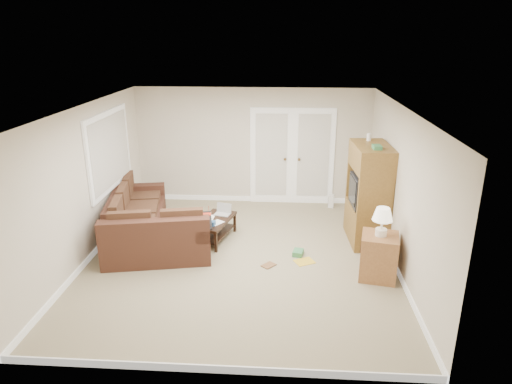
# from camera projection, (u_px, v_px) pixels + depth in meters

# --- Properties ---
(floor) EXTENTS (5.50, 5.50, 0.00)m
(floor) POSITION_uv_depth(u_px,v_px,m) (241.00, 258.00, 7.63)
(floor) COLOR gray
(floor) RESTS_ON ground
(ceiling) EXTENTS (5.00, 5.50, 0.02)m
(ceiling) POSITION_uv_depth(u_px,v_px,m) (239.00, 108.00, 6.81)
(ceiling) COLOR white
(ceiling) RESTS_ON wall_back
(wall_left) EXTENTS (0.02, 5.50, 2.50)m
(wall_left) POSITION_uv_depth(u_px,v_px,m) (87.00, 184.00, 7.37)
(wall_left) COLOR beige
(wall_left) RESTS_ON floor
(wall_right) EXTENTS (0.02, 5.50, 2.50)m
(wall_right) POSITION_uv_depth(u_px,v_px,m) (401.00, 191.00, 7.07)
(wall_right) COLOR beige
(wall_right) RESTS_ON floor
(wall_back) EXTENTS (5.00, 0.02, 2.50)m
(wall_back) POSITION_uv_depth(u_px,v_px,m) (253.00, 146.00, 9.81)
(wall_back) COLOR beige
(wall_back) RESTS_ON floor
(wall_front) EXTENTS (5.00, 0.02, 2.50)m
(wall_front) POSITION_uv_depth(u_px,v_px,m) (214.00, 274.00, 4.63)
(wall_front) COLOR beige
(wall_front) RESTS_ON floor
(baseboards) EXTENTS (5.00, 5.50, 0.10)m
(baseboards) POSITION_uv_depth(u_px,v_px,m) (241.00, 255.00, 7.62)
(baseboards) COLOR white
(baseboards) RESTS_ON floor
(french_doors) EXTENTS (1.80, 0.05, 2.13)m
(french_doors) POSITION_uv_depth(u_px,v_px,m) (292.00, 157.00, 9.80)
(french_doors) COLOR white
(french_doors) RESTS_ON floor
(window_left) EXTENTS (0.05, 1.92, 1.42)m
(window_left) POSITION_uv_depth(u_px,v_px,m) (110.00, 151.00, 8.21)
(window_left) COLOR white
(window_left) RESTS_ON wall_left
(sectional_sofa) EXTENTS (2.24, 2.76, 0.82)m
(sectional_sofa) POSITION_uv_depth(u_px,v_px,m) (146.00, 226.00, 8.09)
(sectional_sofa) COLOR #48271B
(sectional_sofa) RESTS_ON floor
(coffee_table) EXTENTS (0.72, 1.07, 0.67)m
(coffee_table) POSITION_uv_depth(u_px,v_px,m) (215.00, 228.00, 8.25)
(coffee_table) COLOR black
(coffee_table) RESTS_ON floor
(tv_armoire) EXTENTS (0.66, 1.13, 1.89)m
(tv_armoire) POSITION_uv_depth(u_px,v_px,m) (369.00, 194.00, 8.01)
(tv_armoire) COLOR brown
(tv_armoire) RESTS_ON floor
(side_cabinet) EXTENTS (0.63, 0.63, 1.14)m
(side_cabinet) POSITION_uv_depth(u_px,v_px,m) (379.00, 253.00, 6.91)
(side_cabinet) COLOR #996438
(side_cabinet) RESTS_ON floor
(space_heater) EXTENTS (0.13, 0.12, 0.29)m
(space_heater) POSITION_uv_depth(u_px,v_px,m) (331.00, 201.00, 9.79)
(space_heater) COLOR white
(space_heater) RESTS_ON floor
(floor_magazine) EXTENTS (0.39, 0.36, 0.01)m
(floor_magazine) POSITION_uv_depth(u_px,v_px,m) (304.00, 262.00, 7.50)
(floor_magazine) COLOR gold
(floor_magazine) RESTS_ON floor
(floor_greenbox) EXTENTS (0.20, 0.25, 0.09)m
(floor_greenbox) POSITION_uv_depth(u_px,v_px,m) (298.00, 253.00, 7.72)
(floor_greenbox) COLOR #387C4A
(floor_greenbox) RESTS_ON floor
(floor_book) EXTENTS (0.27, 0.27, 0.02)m
(floor_book) POSITION_uv_depth(u_px,v_px,m) (265.00, 264.00, 7.42)
(floor_book) COLOR brown
(floor_book) RESTS_ON floor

